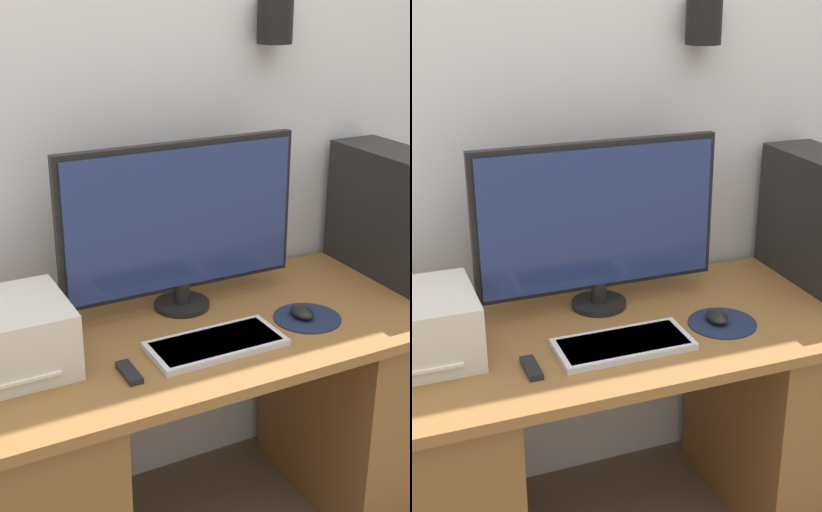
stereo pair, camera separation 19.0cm
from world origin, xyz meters
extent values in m
cube|color=silver|center=(0.00, 0.70, 1.35)|extent=(6.40, 0.05, 2.70)
cylinder|color=black|center=(0.37, 0.63, 1.51)|extent=(0.11, 0.11, 0.13)
cube|color=brown|center=(0.00, 0.32, 0.71)|extent=(1.67, 0.65, 0.03)
cube|color=brown|center=(-0.59, 0.32, 0.35)|extent=(0.47, 0.60, 0.69)
cube|color=brown|center=(0.59, 0.32, 0.35)|extent=(0.47, 0.60, 0.69)
cylinder|color=black|center=(-0.01, 0.47, 0.73)|extent=(0.16, 0.16, 0.02)
cylinder|color=black|center=(-0.01, 0.47, 0.77)|extent=(0.05, 0.05, 0.06)
cube|color=black|center=(-0.01, 0.48, 1.00)|extent=(0.71, 0.03, 0.43)
cube|color=navy|center=(-0.01, 0.47, 1.00)|extent=(0.68, 0.01, 0.40)
cube|color=silver|center=(-0.04, 0.21, 0.73)|extent=(0.36, 0.17, 0.02)
cube|color=white|center=(-0.04, 0.21, 0.74)|extent=(0.33, 0.14, 0.01)
cylinder|color=#19233D|center=(0.27, 0.24, 0.72)|extent=(0.19, 0.19, 0.00)
ellipsoid|color=black|center=(0.26, 0.25, 0.74)|extent=(0.06, 0.09, 0.03)
cube|color=black|center=(0.71, 0.41, 0.92)|extent=(0.18, 0.47, 0.40)
cube|color=black|center=(-0.29, 0.18, 0.73)|extent=(0.04, 0.11, 0.02)
camera|label=1|loc=(-0.82, -1.25, 1.64)|focal=50.00mm
camera|label=2|loc=(-0.65, -1.32, 1.64)|focal=50.00mm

